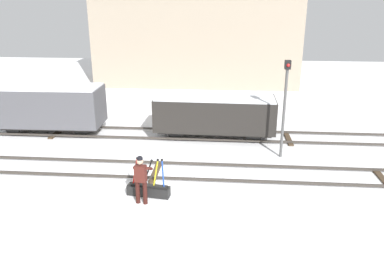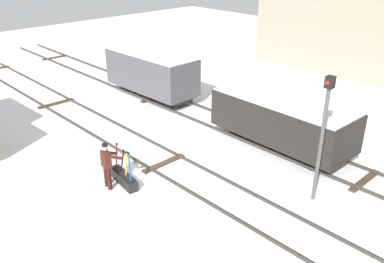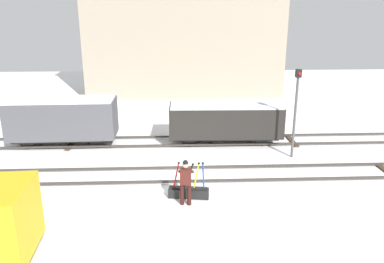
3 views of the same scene
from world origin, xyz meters
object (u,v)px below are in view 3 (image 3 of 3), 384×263
signal_post (296,105)px  freight_car_far_end (225,120)px  rail_worker (186,180)px  freight_car_mid_siding (63,119)px  switch_lever_frame (189,191)px

signal_post → freight_car_far_end: 3.97m
rail_worker → freight_car_mid_siding: size_ratio=0.32×
rail_worker → freight_car_far_end: (2.27, 6.77, 0.26)m
rail_worker → freight_car_mid_siding: freight_car_mid_siding is taller
signal_post → switch_lever_frame: bearing=-142.2°
switch_lever_frame → freight_car_far_end: bearing=79.2°
rail_worker → freight_car_mid_siding: bearing=140.3°
signal_post → freight_car_far_end: bearing=142.6°
rail_worker → signal_post: 7.09m
rail_worker → signal_post: (5.24, 4.50, 1.58)m
switch_lever_frame → freight_car_far_end: (2.14, 6.24, 0.98)m
switch_lever_frame → signal_post: size_ratio=0.37×
freight_car_far_end → freight_car_mid_siding: 8.41m
signal_post → freight_car_mid_siding: size_ratio=0.78×
freight_car_far_end → freight_car_mid_siding: bearing=-178.6°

